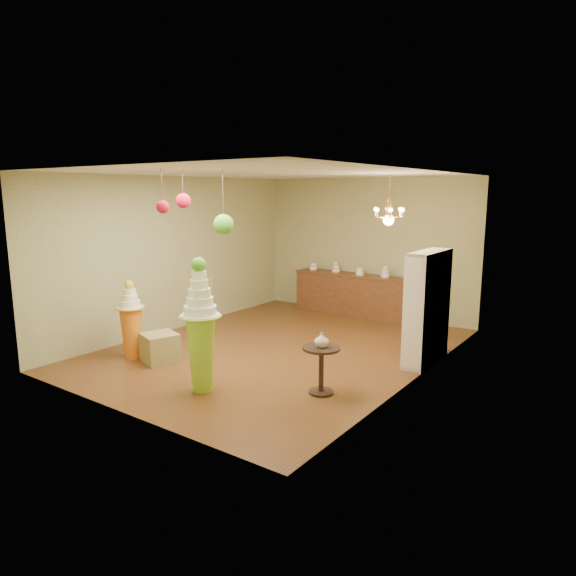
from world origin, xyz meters
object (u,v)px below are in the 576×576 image
Objects in this scene: pedestal_orange at (131,326)px; sideboard at (359,295)px; round_table at (321,364)px; pedestal_green at (201,336)px.

pedestal_orange reaches higher than sideboard.
pedestal_orange is 5.06m from sideboard.
sideboard reaches higher than round_table.
pedestal_green is at bearing -148.47° from round_table.
pedestal_orange is (-1.95, 0.35, -0.23)m from pedestal_green.
sideboard is at bearing 70.60° from pedestal_orange.
round_table is at bearing 8.62° from pedestal_orange.
sideboard is at bearing 111.34° from round_table.
sideboard is (-0.27, 5.12, -0.29)m from pedestal_green.
pedestal_green is at bearing -10.13° from pedestal_orange.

